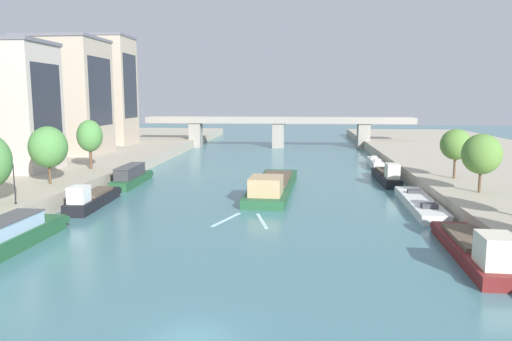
% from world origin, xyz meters
% --- Properties ---
extents(ground_plane, '(400.00, 400.00, 0.00)m').
position_xyz_m(ground_plane, '(0.00, 0.00, 0.00)').
color(ground_plane, teal).
extents(quay_left, '(36.00, 170.00, 1.96)m').
position_xyz_m(quay_left, '(-38.45, 55.00, 0.98)').
color(quay_left, '#B2A893').
rests_on(quay_left, ground).
extents(barge_midriver, '(6.15, 24.99, 3.12)m').
position_xyz_m(barge_midriver, '(1.82, 39.69, 0.91)').
color(barge_midriver, '#235633').
rests_on(barge_midriver, ground).
extents(wake_behind_barge, '(5.59, 6.04, 0.03)m').
position_xyz_m(wake_behind_barge, '(-0.17, 24.69, 0.01)').
color(wake_behind_barge, silver).
rests_on(wake_behind_barge, ground).
extents(moored_boat_left_downstream, '(3.35, 14.75, 2.56)m').
position_xyz_m(moored_boat_left_downstream, '(-18.10, 13.27, 1.08)').
color(moored_boat_left_downstream, '#235633').
rests_on(moored_boat_left_downstream, ground).
extents(moored_boat_left_midway, '(2.89, 12.24, 2.98)m').
position_xyz_m(moored_boat_left_midway, '(-17.88, 29.30, 0.92)').
color(moored_boat_left_midway, black).
rests_on(moored_boat_left_midway, ground).
extents(moored_boat_left_gap_after, '(2.68, 12.91, 2.79)m').
position_xyz_m(moored_boat_left_gap_after, '(-18.29, 43.48, 1.16)').
color(moored_boat_left_gap_after, '#235633').
rests_on(moored_boat_left_gap_after, ground).
extents(moored_boat_right_lone, '(3.57, 15.38, 3.17)m').
position_xyz_m(moored_boat_right_lone, '(18.65, 14.07, 0.91)').
color(moored_boat_right_lone, maroon).
rests_on(moored_boat_right_lone, ground).
extents(moored_boat_right_end, '(3.39, 16.99, 2.11)m').
position_xyz_m(moored_boat_right_end, '(18.70, 32.14, 0.53)').
color(moored_boat_right_end, silver).
rests_on(moored_boat_right_end, ground).
extents(moored_boat_right_gap_after, '(2.42, 13.58, 3.26)m').
position_xyz_m(moored_boat_right_gap_after, '(17.86, 48.51, 0.98)').
color(moored_boat_right_gap_after, black).
rests_on(moored_boat_right_gap_after, ground).
extents(moored_boat_right_upstream, '(1.97, 11.06, 2.45)m').
position_xyz_m(moored_boat_right_upstream, '(18.59, 64.58, 0.71)').
color(moored_boat_right_upstream, silver).
rests_on(moored_boat_right_upstream, ground).
extents(tree_left_distant, '(4.45, 4.45, 6.88)m').
position_xyz_m(tree_left_distant, '(-24.28, 32.30, 6.40)').
color(tree_left_distant, brown).
rests_on(tree_left_distant, quay_left).
extents(tree_left_end_of_row, '(3.61, 3.61, 7.05)m').
position_xyz_m(tree_left_end_of_row, '(-24.65, 44.74, 6.73)').
color(tree_left_end_of_row, brown).
rests_on(tree_left_end_of_row, quay_left).
extents(tree_right_nearest, '(4.15, 4.15, 6.39)m').
position_xyz_m(tree_right_nearest, '(24.79, 31.44, 6.16)').
color(tree_right_nearest, brown).
rests_on(tree_right_nearest, quay_right).
extents(tree_right_distant, '(3.84, 3.84, 6.29)m').
position_xyz_m(tree_right_distant, '(24.97, 40.93, 6.28)').
color(tree_right_distant, brown).
rests_on(tree_right_distant, quay_right).
extents(lamppost_left_bank, '(0.28, 0.28, 4.20)m').
position_xyz_m(lamppost_left_bank, '(-22.06, 21.35, 4.28)').
color(lamppost_left_bank, black).
rests_on(lamppost_left_bank, quay_left).
extents(building_left_corner, '(13.38, 12.98, 20.91)m').
position_xyz_m(building_left_corner, '(-37.41, 64.49, 12.44)').
color(building_left_corner, '#B2A38E').
rests_on(building_left_corner, quay_left).
extents(building_left_tall, '(11.43, 10.49, 23.46)m').
position_xyz_m(building_left_tall, '(-37.41, 83.12, 13.71)').
color(building_left_tall, '#B2A38E').
rests_on(building_left_tall, quay_left).
extents(bridge_far, '(64.90, 4.40, 7.46)m').
position_xyz_m(bridge_far, '(0.00, 96.79, 4.80)').
color(bridge_far, gray).
rests_on(bridge_far, ground).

